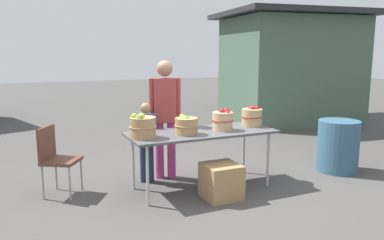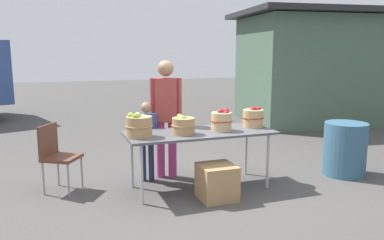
# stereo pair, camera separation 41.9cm
# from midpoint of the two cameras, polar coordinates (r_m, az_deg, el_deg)

# --- Properties ---
(ground_plane) EXTENTS (40.00, 40.00, 0.00)m
(ground_plane) POSITION_cam_midpoint_polar(r_m,az_deg,el_deg) (5.10, 3.54, -10.02)
(ground_plane) COLOR #474442
(market_table) EXTENTS (1.90, 0.76, 0.75)m
(market_table) POSITION_cam_midpoint_polar(r_m,az_deg,el_deg) (4.90, 3.63, -2.26)
(market_table) COLOR #4C4C51
(market_table) RESTS_ON ground
(apple_basket_green_0) EXTENTS (0.33, 0.33, 0.30)m
(apple_basket_green_0) POSITION_cam_midpoint_polar(r_m,az_deg,el_deg) (4.57, -5.32, -0.92)
(apple_basket_green_0) COLOR #A87F51
(apple_basket_green_0) RESTS_ON market_table
(apple_basket_green_1) EXTENTS (0.30, 0.30, 0.24)m
(apple_basket_green_1) POSITION_cam_midpoint_polar(r_m,az_deg,el_deg) (4.71, 1.25, -0.82)
(apple_basket_green_1) COLOR #A87F51
(apple_basket_green_1) RESTS_ON market_table
(apple_basket_red_0) EXTENTS (0.28, 0.28, 0.29)m
(apple_basket_red_0) POSITION_cam_midpoint_polar(r_m,az_deg,el_deg) (4.96, 6.85, -0.12)
(apple_basket_red_0) COLOR tan
(apple_basket_red_0) RESTS_ON market_table
(apple_basket_red_1) EXTENTS (0.30, 0.30, 0.28)m
(apple_basket_red_1) POSITION_cam_midpoint_polar(r_m,az_deg,el_deg) (5.28, 11.36, 0.38)
(apple_basket_red_1) COLOR tan
(apple_basket_red_1) RESTS_ON market_table
(vendor_adult) EXTENTS (0.42, 0.30, 1.64)m
(vendor_adult) POSITION_cam_midpoint_polar(r_m,az_deg,el_deg) (5.29, -1.63, 1.54)
(vendor_adult) COLOR #CC3F8C
(vendor_adult) RESTS_ON ground
(child_customer) EXTENTS (0.29, 0.16, 1.09)m
(child_customer) POSITION_cam_midpoint_polar(r_m,az_deg,el_deg) (5.20, -4.49, -2.26)
(child_customer) COLOR #262D4C
(child_customer) RESTS_ON ground
(food_kiosk) EXTENTS (3.84, 3.32, 2.74)m
(food_kiosk) POSITION_cam_midpoint_polar(r_m,az_deg,el_deg) (10.19, 18.02, 7.51)
(food_kiosk) COLOR #47604C
(food_kiosk) RESTS_ON ground
(folding_chair) EXTENTS (0.55, 0.55, 0.86)m
(folding_chair) POSITION_cam_midpoint_polar(r_m,az_deg,el_deg) (5.06, -17.31, -4.62)
(folding_chair) COLOR brown
(folding_chair) RESTS_ON ground
(trash_barrel) EXTENTS (0.60, 0.60, 0.76)m
(trash_barrel) POSITION_cam_midpoint_polar(r_m,az_deg,el_deg) (6.01, 23.68, -3.98)
(trash_barrel) COLOR #335972
(trash_barrel) RESTS_ON ground
(produce_crate) EXTENTS (0.42, 0.42, 0.42)m
(produce_crate) POSITION_cam_midpoint_polar(r_m,az_deg,el_deg) (4.68, 6.32, -9.18)
(produce_crate) COLOR #A87F51
(produce_crate) RESTS_ON ground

